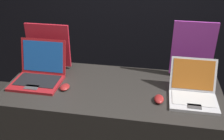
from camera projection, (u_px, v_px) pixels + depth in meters
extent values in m
cube|color=#282623|center=(112.00, 134.00, 2.18)|extent=(1.61, 0.72, 0.92)
cube|color=maroon|center=(36.00, 83.00, 2.01)|extent=(0.37, 0.28, 0.02)
cube|color=black|center=(37.00, 80.00, 2.02)|extent=(0.32, 0.20, 0.00)
cube|color=#3F3F42|center=(31.00, 87.00, 1.93)|extent=(0.10, 0.06, 0.00)
cube|color=maroon|center=(43.00, 56.00, 2.09)|extent=(0.37, 0.08, 0.27)
cube|color=#194C99|center=(43.00, 57.00, 2.09)|extent=(0.33, 0.07, 0.24)
ellipsoid|color=maroon|center=(65.00, 87.00, 1.95)|extent=(0.07, 0.10, 0.03)
cube|color=black|center=(51.00, 66.00, 2.26)|extent=(0.20, 0.07, 0.02)
cube|color=red|center=(48.00, 45.00, 2.17)|extent=(0.37, 0.02, 0.36)
cube|color=#B7B7BC|center=(193.00, 102.00, 1.79)|extent=(0.32, 0.24, 0.02)
cube|color=#B7B7B7|center=(193.00, 99.00, 1.80)|extent=(0.28, 0.17, 0.00)
cube|color=#3F3F42|center=(194.00, 106.00, 1.72)|extent=(0.09, 0.05, 0.00)
cube|color=#B7B7BC|center=(193.00, 74.00, 1.88)|extent=(0.32, 0.11, 0.22)
cube|color=#A5591E|center=(193.00, 74.00, 1.87)|extent=(0.29, 0.09, 0.19)
ellipsoid|color=maroon|center=(159.00, 99.00, 1.80)|extent=(0.07, 0.11, 0.04)
cube|color=black|center=(189.00, 76.00, 2.11)|extent=(0.18, 0.07, 0.02)
cube|color=purple|center=(193.00, 49.00, 2.00)|extent=(0.32, 0.02, 0.44)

